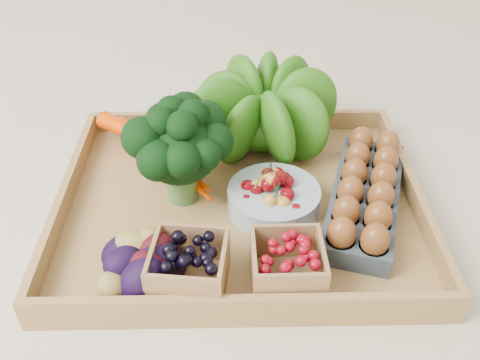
{
  "coord_description": "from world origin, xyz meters",
  "views": [
    {
      "loc": [
        -0.01,
        -0.64,
        0.55
      ],
      "look_at": [
        0.0,
        0.0,
        0.06
      ],
      "focal_mm": 40.0,
      "sensor_mm": 36.0,
      "label": 1
    }
  ],
  "objects_px": {
    "broccoli": "(181,166)",
    "cherry_bowl": "(274,199)",
    "tray": "(240,206)",
    "egg_carton": "(365,199)"
  },
  "relations": [
    {
      "from": "broccoli",
      "to": "cherry_bowl",
      "type": "bearing_deg",
      "value": -12.16
    },
    {
      "from": "tray",
      "to": "broccoli",
      "type": "height_order",
      "value": "broccoli"
    },
    {
      "from": "cherry_bowl",
      "to": "egg_carton",
      "type": "height_order",
      "value": "cherry_bowl"
    },
    {
      "from": "broccoli",
      "to": "cherry_bowl",
      "type": "relative_size",
      "value": 1.1
    },
    {
      "from": "broccoli",
      "to": "egg_carton",
      "type": "distance_m",
      "value": 0.29
    },
    {
      "from": "tray",
      "to": "cherry_bowl",
      "type": "bearing_deg",
      "value": -16.8
    },
    {
      "from": "tray",
      "to": "egg_carton",
      "type": "relative_size",
      "value": 1.96
    },
    {
      "from": "tray",
      "to": "cherry_bowl",
      "type": "distance_m",
      "value": 0.06
    },
    {
      "from": "tray",
      "to": "broccoli",
      "type": "bearing_deg",
      "value": 170.56
    },
    {
      "from": "egg_carton",
      "to": "tray",
      "type": "bearing_deg",
      "value": -166.81
    }
  ]
}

